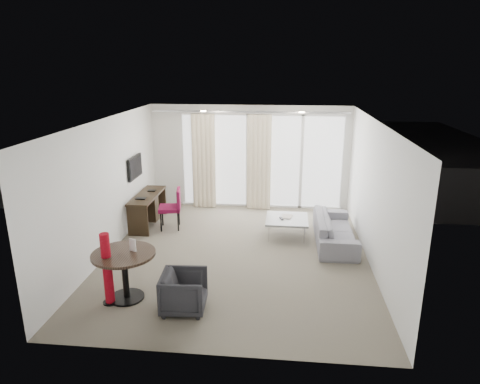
# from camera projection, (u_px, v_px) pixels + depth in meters

# --- Properties ---
(floor) EXTENTS (5.00, 6.00, 0.00)m
(floor) POSITION_uv_depth(u_px,v_px,m) (237.00, 255.00, 8.33)
(floor) COLOR #696252
(floor) RESTS_ON ground
(ceiling) EXTENTS (5.00, 6.00, 0.00)m
(ceiling) POSITION_uv_depth(u_px,v_px,m) (237.00, 121.00, 7.58)
(ceiling) COLOR white
(ceiling) RESTS_ON ground
(wall_left) EXTENTS (0.00, 6.00, 2.60)m
(wall_left) POSITION_uv_depth(u_px,v_px,m) (107.00, 187.00, 8.20)
(wall_left) COLOR silver
(wall_left) RESTS_ON ground
(wall_right) EXTENTS (0.00, 6.00, 2.60)m
(wall_right) POSITION_uv_depth(u_px,v_px,m) (374.00, 195.00, 7.71)
(wall_right) COLOR silver
(wall_right) RESTS_ON ground
(wall_front) EXTENTS (5.00, 0.00, 2.60)m
(wall_front) POSITION_uv_depth(u_px,v_px,m) (209.00, 263.00, 5.10)
(wall_front) COLOR silver
(wall_front) RESTS_ON ground
(window_panel) EXTENTS (4.00, 0.02, 2.38)m
(window_panel) POSITION_uv_depth(u_px,v_px,m) (261.00, 161.00, 10.79)
(window_panel) COLOR white
(window_panel) RESTS_ON ground
(window_frame) EXTENTS (4.10, 0.06, 2.44)m
(window_frame) POSITION_uv_depth(u_px,v_px,m) (261.00, 161.00, 10.78)
(window_frame) COLOR white
(window_frame) RESTS_ON ground
(curtain_left) EXTENTS (0.60, 0.20, 2.38)m
(curtain_left) POSITION_uv_depth(u_px,v_px,m) (204.00, 161.00, 10.78)
(curtain_left) COLOR beige
(curtain_left) RESTS_ON ground
(curtain_right) EXTENTS (0.60, 0.20, 2.38)m
(curtain_right) POSITION_uv_depth(u_px,v_px,m) (259.00, 163.00, 10.64)
(curtain_right) COLOR beige
(curtain_right) RESTS_ON ground
(curtain_track) EXTENTS (4.80, 0.04, 0.04)m
(curtain_track) POSITION_uv_depth(u_px,v_px,m) (249.00, 112.00, 10.30)
(curtain_track) COLOR #B2B2B7
(curtain_track) RESTS_ON ceiling
(downlight_a) EXTENTS (0.12, 0.12, 0.02)m
(downlight_a) POSITION_uv_depth(u_px,v_px,m) (203.00, 111.00, 9.19)
(downlight_a) COLOR #FFE0B2
(downlight_a) RESTS_ON ceiling
(downlight_b) EXTENTS (0.12, 0.12, 0.02)m
(downlight_b) POSITION_uv_depth(u_px,v_px,m) (302.00, 112.00, 8.98)
(downlight_b) COLOR #FFE0B2
(downlight_b) RESTS_ON ceiling
(desk) EXTENTS (0.47, 1.52, 0.71)m
(desk) POSITION_uv_depth(u_px,v_px,m) (148.00, 210.00, 9.82)
(desk) COLOR black
(desk) RESTS_ON floor
(tv) EXTENTS (0.05, 0.80, 0.50)m
(tv) POSITION_uv_depth(u_px,v_px,m) (135.00, 167.00, 9.56)
(tv) COLOR black
(tv) RESTS_ON wall_left
(desk_chair) EXTENTS (0.58, 0.56, 0.92)m
(desk_chair) POSITION_uv_depth(u_px,v_px,m) (170.00, 209.00, 9.55)
(desk_chair) COLOR maroon
(desk_chair) RESTS_ON floor
(round_table) EXTENTS (1.19, 1.19, 0.78)m
(round_table) POSITION_uv_depth(u_px,v_px,m) (125.00, 276.00, 6.69)
(round_table) COLOR #2F2017
(round_table) RESTS_ON floor
(menu_card) EXTENTS (0.11, 0.05, 0.20)m
(menu_card) POSITION_uv_depth(u_px,v_px,m) (133.00, 255.00, 6.66)
(menu_card) COLOR white
(menu_card) RESTS_ON round_table
(red_lamp) EXTENTS (0.24, 0.24, 1.16)m
(red_lamp) POSITION_uv_depth(u_px,v_px,m) (107.00, 269.00, 6.50)
(red_lamp) COLOR #A30918
(red_lamp) RESTS_ON floor
(tub_armchair) EXTENTS (0.70, 0.69, 0.61)m
(tub_armchair) POSITION_uv_depth(u_px,v_px,m) (184.00, 292.00, 6.39)
(tub_armchair) COLOR #222226
(tub_armchair) RESTS_ON floor
(coffee_table) EXTENTS (0.90, 0.90, 0.40)m
(coffee_table) POSITION_uv_depth(u_px,v_px,m) (287.00, 227.00, 9.19)
(coffee_table) COLOR gray
(coffee_table) RESTS_ON floor
(remote) EXTENTS (0.10, 0.18, 0.02)m
(remote) POSITION_uv_depth(u_px,v_px,m) (281.00, 221.00, 9.12)
(remote) COLOR black
(remote) RESTS_ON coffee_table
(magazine) EXTENTS (0.29, 0.34, 0.02)m
(magazine) POSITION_uv_depth(u_px,v_px,m) (287.00, 219.00, 9.24)
(magazine) COLOR gray
(magazine) RESTS_ON coffee_table
(sofa) EXTENTS (0.77, 1.97, 0.57)m
(sofa) POSITION_uv_depth(u_px,v_px,m) (335.00, 230.00, 8.82)
(sofa) COLOR slate
(sofa) RESTS_ON floor
(terrace_slab) EXTENTS (5.60, 3.00, 0.12)m
(terrace_slab) POSITION_uv_depth(u_px,v_px,m) (264.00, 192.00, 12.60)
(terrace_slab) COLOR #4D4D50
(terrace_slab) RESTS_ON ground
(rattan_chair_a) EXTENTS (0.58, 0.58, 0.78)m
(rattan_chair_a) POSITION_uv_depth(u_px,v_px,m) (294.00, 181.00, 12.00)
(rattan_chair_a) COLOR #543221
(rattan_chair_a) RESTS_ON terrace_slab
(rattan_chair_b) EXTENTS (0.81, 0.81, 0.89)m
(rattan_chair_b) POSITION_uv_depth(u_px,v_px,m) (316.00, 172.00, 12.80)
(rattan_chair_b) COLOR #543221
(rattan_chair_b) RESTS_ON terrace_slab
(rattan_table) EXTENTS (0.55, 0.55, 0.45)m
(rattan_table) POSITION_uv_depth(u_px,v_px,m) (318.00, 185.00, 12.30)
(rattan_table) COLOR #543221
(rattan_table) RESTS_ON terrace_slab
(balustrade) EXTENTS (5.50, 0.06, 1.05)m
(balustrade) POSITION_uv_depth(u_px,v_px,m) (266.00, 162.00, 13.82)
(balustrade) COLOR #B2B2B7
(balustrade) RESTS_ON terrace_slab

